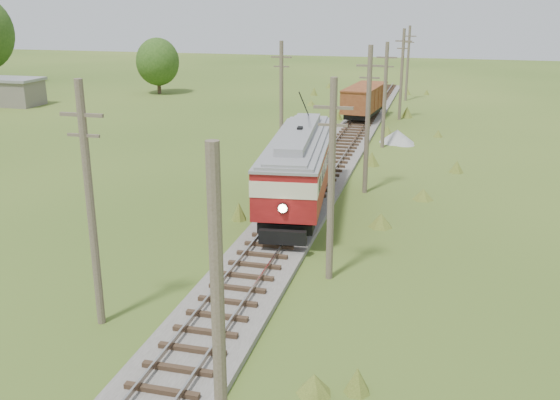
# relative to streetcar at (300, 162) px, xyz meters

# --- Properties ---
(railbed_main) EXTENTS (3.60, 96.00, 0.57)m
(railbed_main) POSITION_rel_streetcar_xyz_m (-0.00, 7.36, -2.66)
(railbed_main) COLOR #605B54
(railbed_main) RESTS_ON ground
(streetcar) EXTENTS (4.66, 13.84, 6.27)m
(streetcar) POSITION_rel_streetcar_xyz_m (0.00, 0.00, 0.00)
(streetcar) COLOR black
(streetcar) RESTS_ON ground
(gondola) EXTENTS (3.71, 8.91, 2.88)m
(gondola) POSITION_rel_streetcar_xyz_m (-0.00, 29.00, -0.74)
(gondola) COLOR black
(gondola) RESTS_ON ground
(gravel_pile) EXTENTS (3.01, 3.20, 1.10)m
(gravel_pile) POSITION_rel_streetcar_xyz_m (4.11, 19.41, -2.34)
(gravel_pile) COLOR gray
(gravel_pile) RESTS_ON ground
(utility_pole_r_1) EXTENTS (0.30, 0.30, 8.80)m
(utility_pole_r_1) POSITION_rel_streetcar_xyz_m (3.10, -21.64, 1.54)
(utility_pole_r_1) COLOR brown
(utility_pole_r_1) RESTS_ON ground
(utility_pole_r_2) EXTENTS (1.60, 0.30, 8.60)m
(utility_pole_r_2) POSITION_rel_streetcar_xyz_m (3.30, -8.64, 1.57)
(utility_pole_r_2) COLOR brown
(utility_pole_r_2) RESTS_ON ground
(utility_pole_r_3) EXTENTS (1.60, 0.30, 9.00)m
(utility_pole_r_3) POSITION_rel_streetcar_xyz_m (3.20, 4.36, 1.77)
(utility_pole_r_3) COLOR brown
(utility_pole_r_3) RESTS_ON ground
(utility_pole_r_4) EXTENTS (1.60, 0.30, 8.40)m
(utility_pole_r_4) POSITION_rel_streetcar_xyz_m (3.00, 17.36, 1.47)
(utility_pole_r_4) COLOR brown
(utility_pole_r_4) RESTS_ON ground
(utility_pole_r_5) EXTENTS (1.60, 0.30, 8.90)m
(utility_pole_r_5) POSITION_rel_streetcar_xyz_m (3.40, 30.36, 1.72)
(utility_pole_r_5) COLOR brown
(utility_pole_r_5) RESTS_ON ground
(utility_pole_r_6) EXTENTS (1.60, 0.30, 8.70)m
(utility_pole_r_6) POSITION_rel_streetcar_xyz_m (3.20, 43.36, 1.62)
(utility_pole_r_6) COLOR brown
(utility_pole_r_6) RESTS_ON ground
(utility_pole_l_a) EXTENTS (1.60, 0.30, 9.00)m
(utility_pole_l_a) POSITION_rel_streetcar_xyz_m (-4.20, -14.64, 1.77)
(utility_pole_l_a) COLOR brown
(utility_pole_l_a) RESTS_ON ground
(utility_pole_l_b) EXTENTS (1.60, 0.30, 8.60)m
(utility_pole_l_b) POSITION_rel_streetcar_xyz_m (-4.50, 13.36, 1.57)
(utility_pole_l_b) COLOR brown
(utility_pole_l_b) RESTS_ON ground
(tree_mid_a) EXTENTS (5.46, 5.46, 7.03)m
(tree_mid_a) POSITION_rel_streetcar_xyz_m (-28.00, 41.36, 1.17)
(tree_mid_a) COLOR #38281C
(tree_mid_a) RESTS_ON ground
(shed) EXTENTS (6.40, 4.40, 3.10)m
(shed) POSITION_rel_streetcar_xyz_m (-40.00, 28.36, -1.28)
(shed) COLOR slate
(shed) RESTS_ON ground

